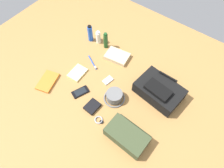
% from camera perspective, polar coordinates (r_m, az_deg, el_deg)
% --- Properties ---
extents(ground_plane, '(2.64, 2.02, 0.02)m').
position_cam_1_polar(ground_plane, '(1.65, -0.00, -0.96)').
color(ground_plane, '#9D713B').
rests_on(ground_plane, ground).
extents(backpack, '(0.37, 0.27, 0.13)m').
position_cam_1_polar(backpack, '(1.60, 13.08, -1.78)').
color(backpack, black).
rests_on(backpack, ground_plane).
extents(toiletry_pouch, '(0.29, 0.21, 0.09)m').
position_cam_1_polar(toiletry_pouch, '(1.43, 4.23, -14.21)').
color(toiletry_pouch, '#384228').
rests_on(toiletry_pouch, ground_plane).
extents(bucket_hat, '(0.17, 0.17, 0.08)m').
position_cam_1_polar(bucket_hat, '(1.56, 0.67, -3.48)').
color(bucket_hat, slate).
rests_on(bucket_hat, ground_plane).
extents(deodorant_spray, '(0.04, 0.04, 0.17)m').
position_cam_1_polar(deodorant_spray, '(1.92, -6.14, 13.94)').
color(deodorant_spray, blue).
rests_on(deodorant_spray, ground_plane).
extents(toothpaste_tube, '(0.04, 0.04, 0.13)m').
position_cam_1_polar(toothpaste_tube, '(1.90, -3.87, 12.94)').
color(toothpaste_tube, white).
rests_on(toothpaste_tube, ground_plane).
extents(shampoo_bottle, '(0.04, 0.04, 0.17)m').
position_cam_1_polar(shampoo_bottle, '(1.85, -1.80, 12.08)').
color(shampoo_bottle, '#19471E').
rests_on(shampoo_bottle, ground_plane).
extents(paperback_novel, '(0.17, 0.22, 0.02)m').
position_cam_1_polar(paperback_novel, '(1.74, -17.62, 0.70)').
color(paperback_novel, orange).
rests_on(paperback_novel, ground_plane).
extents(cell_phone, '(0.11, 0.15, 0.01)m').
position_cam_1_polar(cell_phone, '(1.63, -8.87, -2.22)').
color(cell_phone, black).
rests_on(cell_phone, ground_plane).
extents(media_player, '(0.07, 0.09, 0.01)m').
position_cam_1_polar(media_player, '(1.67, -1.18, 1.07)').
color(media_player, '#B7B7BC').
rests_on(media_player, ground_plane).
extents(wristwatch, '(0.07, 0.06, 0.01)m').
position_cam_1_polar(wristwatch, '(1.51, -3.66, -10.08)').
color(wristwatch, '#99999E').
rests_on(wristwatch, ground_plane).
extents(toothbrush, '(0.15, 0.08, 0.02)m').
position_cam_1_polar(toothbrush, '(1.78, -5.40, 5.85)').
color(toothbrush, blue).
rests_on(toothbrush, ground_plane).
extents(wallet, '(0.09, 0.11, 0.02)m').
position_cam_1_polar(wallet, '(1.55, -5.56, -6.29)').
color(wallet, black).
rests_on(wallet, ground_plane).
extents(notepad, '(0.12, 0.16, 0.02)m').
position_cam_1_polar(notepad, '(1.73, -9.65, 3.13)').
color(notepad, beige).
rests_on(notepad, ground_plane).
extents(folded_towel, '(0.22, 0.17, 0.04)m').
position_cam_1_polar(folded_towel, '(1.81, 1.47, 7.80)').
color(folded_towel, '#C6B289').
rests_on(folded_towel, ground_plane).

